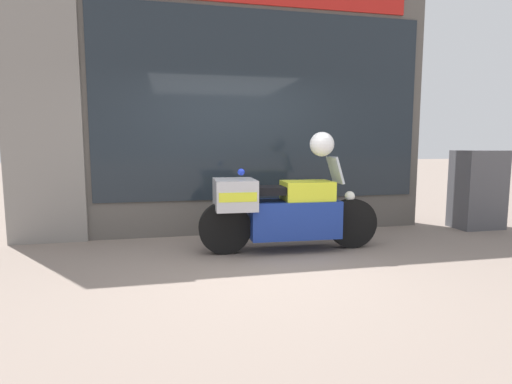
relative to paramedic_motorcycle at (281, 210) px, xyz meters
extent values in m
plane|color=gray|center=(-0.46, -0.68, -0.55)|extent=(60.00, 60.00, 0.00)
cube|color=#56514C|center=(-0.46, 1.32, 1.37)|extent=(6.37, 0.40, 3.85)
cube|color=gray|center=(-3.12, 1.35, 1.37)|extent=(1.05, 0.55, 3.85)
cube|color=#1E262D|center=(0.04, 1.11, 1.42)|extent=(5.09, 0.02, 2.85)
cube|color=slate|center=(0.00, 1.33, -0.27)|extent=(4.87, 0.30, 0.55)
cube|color=silver|center=(0.00, 1.47, 0.58)|extent=(4.87, 0.02, 1.20)
cube|color=beige|center=(0.00, 1.33, 1.17)|extent=(4.87, 0.30, 0.02)
cube|color=#B7B2A8|center=(-1.53, 1.33, 1.21)|extent=(0.18, 0.04, 0.06)
cube|color=navy|center=(0.00, 1.33, 1.21)|extent=(0.18, 0.04, 0.06)
cube|color=#195623|center=(1.53, 1.33, 1.21)|extent=(0.18, 0.04, 0.06)
cube|color=white|center=(-1.71, 1.27, 0.14)|extent=(0.19, 0.04, 0.27)
cube|color=orange|center=(-0.57, 1.27, 0.14)|extent=(0.19, 0.02, 0.27)
cube|color=#2866B7|center=(0.57, 1.27, 0.14)|extent=(0.19, 0.02, 0.27)
cube|color=#2D8E42|center=(1.71, 1.27, 0.14)|extent=(0.19, 0.02, 0.27)
cylinder|color=black|center=(0.99, -0.03, -0.22)|extent=(0.67, 0.16, 0.67)
cylinder|color=black|center=(-0.74, 0.02, -0.22)|extent=(0.67, 0.16, 0.67)
cube|color=navy|center=(0.17, -0.01, -0.12)|extent=(1.19, 0.55, 0.49)
cube|color=yellow|center=(0.35, -0.01, 0.23)|extent=(0.65, 0.48, 0.28)
cube|color=black|center=(-0.10, 0.00, 0.26)|extent=(0.69, 0.40, 0.10)
cube|color=#B7B7BC|center=(-0.61, 0.02, 0.22)|extent=(0.53, 0.65, 0.38)
cube|color=yellow|center=(-0.61, 0.02, 0.22)|extent=(0.48, 0.66, 0.11)
cube|color=#B2BCC6|center=(0.73, -0.02, 0.51)|extent=(0.15, 0.36, 0.36)
sphere|color=white|center=(0.95, -0.03, 0.15)|extent=(0.14, 0.14, 0.14)
sphere|color=blue|center=(-0.52, 0.02, 0.50)|extent=(0.09, 0.09, 0.09)
cube|color=#4C4C51|center=(3.60, 0.72, 0.10)|extent=(0.75, 0.52, 1.30)
sphere|color=white|center=(0.54, -0.02, 0.85)|extent=(0.32, 0.32, 0.32)
camera|label=1|loc=(-1.40, -4.95, 0.84)|focal=28.00mm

